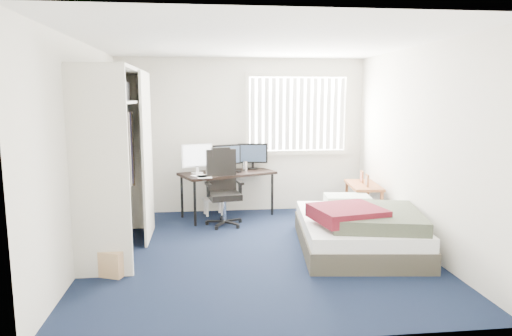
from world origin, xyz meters
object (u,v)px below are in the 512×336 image
object	(u,v)px
office_chair	(223,195)
bed	(359,229)
nightstand	(363,188)
desk	(227,170)

from	to	relation	value
office_chair	bed	bearing A→B (deg)	-39.91
nightstand	bed	size ratio (longest dim) A/B	0.44
office_chair	nightstand	bearing A→B (deg)	-3.26
desk	bed	size ratio (longest dim) A/B	0.80
office_chair	nightstand	size ratio (longest dim) A/B	1.28
desk	nightstand	size ratio (longest dim) A/B	1.79
office_chair	bed	xyz separation A→B (m)	(1.62, -1.35, -0.17)
desk	bed	world-z (taller)	desk
office_chair	desk	bearing A→B (deg)	80.28
desk	nightstand	distance (m)	2.12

